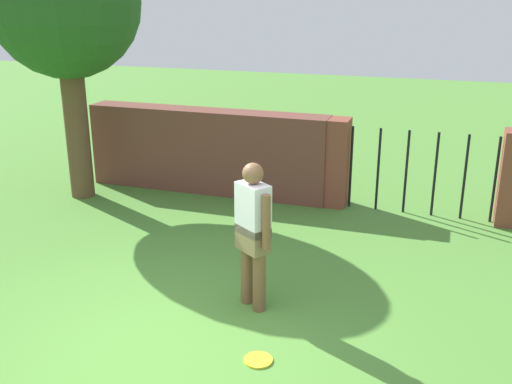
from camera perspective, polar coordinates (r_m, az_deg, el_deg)
ground_plane at (r=5.92m, az=-9.11°, el=-15.02°), size 40.00×40.00×0.00m
brick_wall at (r=10.10m, az=-4.72°, el=3.94°), size 4.16×0.50×1.40m
tree at (r=9.91m, az=-17.83°, el=16.60°), size 2.30×2.30×4.25m
person at (r=6.23m, az=-0.29°, el=-3.61°), size 0.46×0.39×1.62m
fence_gate at (r=9.32m, az=15.50°, el=2.03°), size 3.09×0.44×1.40m
frisbee_yellow at (r=5.75m, az=0.22°, el=-15.79°), size 0.27×0.27×0.02m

